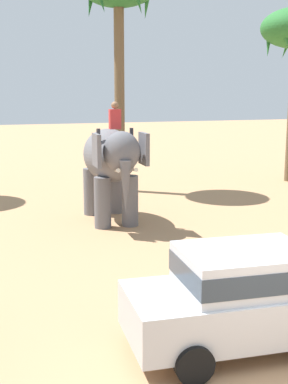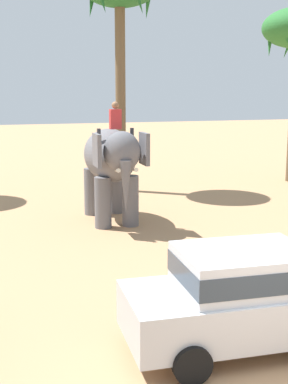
{
  "view_description": "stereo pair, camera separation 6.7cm",
  "coord_description": "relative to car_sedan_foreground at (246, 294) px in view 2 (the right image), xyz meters",
  "views": [
    {
      "loc": [
        -4.1,
        -5.79,
        4.24
      ],
      "look_at": [
        0.06,
        6.92,
        1.6
      ],
      "focal_mm": 48.74,
      "sensor_mm": 36.0,
      "label": 1
    },
    {
      "loc": [
        -4.04,
        -5.82,
        4.24
      ],
      "look_at": [
        0.06,
        6.92,
        1.6
      ],
      "focal_mm": 48.74,
      "sensor_mm": 36.0,
      "label": 2
    }
  ],
  "objects": [
    {
      "name": "car_sedan_foreground",
      "position": [
        0.0,
        0.0,
        0.0
      ],
      "size": [
        4.2,
        2.07,
        1.7
      ],
      "color": "#B7BABF",
      "rests_on": "ground"
    },
    {
      "name": "elephant_with_mahout",
      "position": [
        -0.01,
        8.88,
        1.06
      ],
      "size": [
        1.68,
        3.89,
        3.88
      ],
      "color": "slate",
      "rests_on": "ground"
    }
  ]
}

